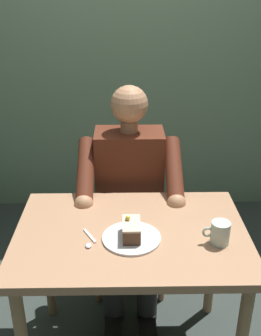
# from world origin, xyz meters

# --- Properties ---
(cafe_rear_panel) EXTENTS (6.40, 0.12, 3.00)m
(cafe_rear_panel) POSITION_xyz_m (0.00, -1.55, 1.50)
(cafe_rear_panel) COLOR gray
(cafe_rear_panel) RESTS_ON ground
(dining_table) EXTENTS (0.99, 0.68, 0.72)m
(dining_table) POSITION_xyz_m (0.00, 0.00, 0.63)
(dining_table) COLOR tan
(dining_table) RESTS_ON ground
(chair) EXTENTS (0.42, 0.42, 0.90)m
(chair) POSITION_xyz_m (0.00, -0.63, 0.50)
(chair) COLOR tan
(chair) RESTS_ON ground
(seated_person) EXTENTS (0.53, 0.58, 1.22)m
(seated_person) POSITION_xyz_m (-0.00, -0.45, 0.63)
(seated_person) COLOR #592717
(seated_person) RESTS_ON ground
(dessert_plate) EXTENTS (0.24, 0.24, 0.01)m
(dessert_plate) POSITION_xyz_m (0.00, 0.05, 0.73)
(dessert_plate) COLOR silver
(dessert_plate) RESTS_ON dining_table
(cake_slice) EXTENTS (0.07, 0.13, 0.09)m
(cake_slice) POSITION_xyz_m (0.00, 0.05, 0.77)
(cake_slice) COLOR brown
(cake_slice) RESTS_ON dessert_plate
(coffee_cup) EXTENTS (0.11, 0.08, 0.10)m
(coffee_cup) POSITION_xyz_m (-0.35, 0.09, 0.77)
(coffee_cup) COLOR silver
(coffee_cup) RESTS_ON dining_table
(dessert_spoon) EXTENTS (0.06, 0.14, 0.01)m
(dessert_spoon) POSITION_xyz_m (0.17, 0.07, 0.73)
(dessert_spoon) COLOR silver
(dessert_spoon) RESTS_ON dining_table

